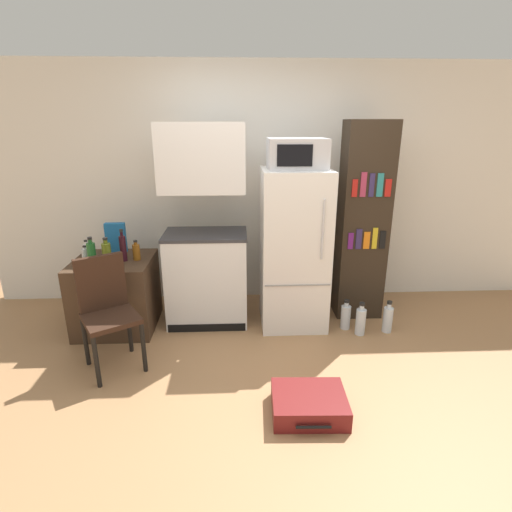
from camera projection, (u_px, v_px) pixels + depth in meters
The scene contains 19 objects.
ground_plane at pixel (281, 405), 2.88m from camera, with size 24.00×24.00×0.00m, color #A3754C.
wall_back at pixel (283, 186), 4.37m from camera, with size 6.40×0.10×2.54m.
side_table at pixel (116, 294), 3.89m from camera, with size 0.73×0.69×0.70m.
kitchen_hutch at pixel (205, 237), 3.85m from camera, with size 0.80×0.51×1.94m.
refrigerator at pixel (294, 249), 3.87m from camera, with size 0.63×0.64×1.54m.
microwave at pixel (297, 154), 3.58m from camera, with size 0.52×0.42×0.27m.
bookshelf at pixel (363, 223), 3.97m from camera, with size 0.47×0.32×1.96m.
bottle_olive_oil at pixel (107, 253), 3.62m from camera, with size 0.08×0.08×0.25m.
bottle_milk_white at pixel (87, 251), 3.79m from camera, with size 0.06×0.06×0.18m.
bottle_wine_dark at pixel (123, 248), 3.71m from camera, with size 0.06×0.06×0.31m.
bottle_green_tall at pixel (92, 253), 3.63m from camera, with size 0.08×0.08×0.26m.
bottle_amber_beer at pixel (136, 252), 3.75m from camera, with size 0.07×0.07×0.19m.
bottle_clear_short at pixel (86, 255), 3.70m from camera, with size 0.06×0.06×0.16m.
cereal_box at pixel (116, 238), 3.95m from camera, with size 0.19×0.07×0.30m.
chair at pixel (106, 304), 3.22m from camera, with size 0.55×0.55×0.93m.
suitcase_large_flat at pixel (309, 404), 2.78m from camera, with size 0.53×0.45×0.15m.
water_bottle_front at pixel (346, 316), 3.92m from camera, with size 0.09×0.09×0.30m.
water_bottle_middle at pixel (361, 321), 3.80m from camera, with size 0.09×0.09×0.33m.
water_bottle_back at pixel (388, 319), 3.85m from camera, with size 0.09×0.09×0.32m.
Camera 1 is at (-0.29, -2.37, 1.94)m, focal length 28.00 mm.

